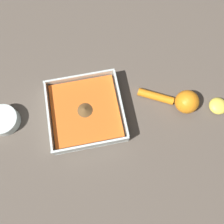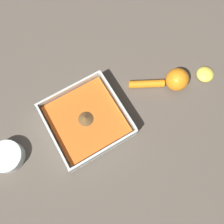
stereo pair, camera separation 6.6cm
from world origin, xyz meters
name	(u,v)px [view 2 (the right image)]	position (x,y,z in m)	size (l,w,h in m)	color
ground_plane	(82,113)	(0.00, 0.00, 0.00)	(4.00, 4.00, 0.00)	brown
square_dish	(87,120)	(0.00, 0.03, 0.02)	(0.22, 0.22, 0.05)	silver
spice_bowl	(7,157)	(0.25, 0.01, 0.02)	(0.09, 0.09, 0.03)	silver
lemon_squeezer	(172,80)	(-0.29, 0.06, 0.03)	(0.17, 0.12, 0.07)	orange
lemon_half	(205,74)	(-0.41, 0.09, 0.02)	(0.05, 0.05, 0.03)	#EFDB4C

